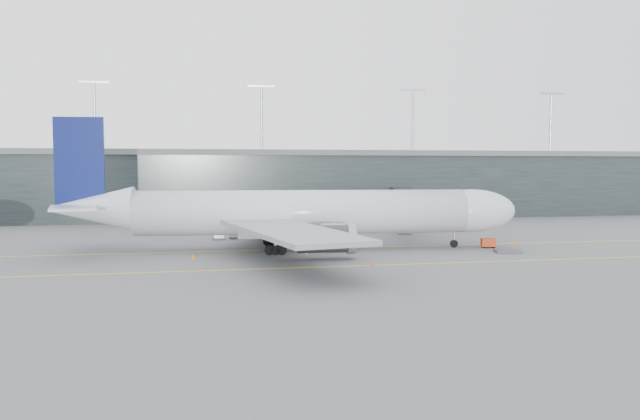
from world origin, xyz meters
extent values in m
plane|color=#57575C|center=(0.00, 0.00, 0.00)|extent=(320.00, 320.00, 0.00)
cube|color=yellow|center=(0.00, -4.00, 0.01)|extent=(160.00, 0.25, 0.02)
cube|color=yellow|center=(0.00, -20.00, 0.01)|extent=(160.00, 0.25, 0.02)
cube|color=yellow|center=(5.00, 20.00, 0.01)|extent=(0.25, 60.00, 0.02)
cube|color=black|center=(0.00, 58.00, 7.00)|extent=(240.00, 35.00, 14.00)
cube|color=#575A5C|center=(0.00, 58.00, 14.60)|extent=(240.00, 36.00, 1.20)
cylinder|color=#9E9EA3|center=(-30.00, 48.00, 22.00)|extent=(0.60, 0.60, 14.00)
cylinder|color=#9E9EA3|center=(5.00, 48.00, 22.00)|extent=(0.60, 0.60, 14.00)
cylinder|color=#9E9EA3|center=(40.00, 48.00, 22.00)|extent=(0.60, 0.60, 14.00)
cylinder|color=#9E9EA3|center=(75.00, 48.00, 22.00)|extent=(0.60, 0.60, 14.00)
cylinder|color=silver|center=(5.16, -4.75, 5.26)|extent=(46.03, 9.86, 6.16)
ellipsoid|color=silver|center=(29.41, -6.73, 5.26)|extent=(13.39, 7.19, 6.16)
cone|color=silver|center=(-23.05, -2.44, 5.96)|extent=(11.37, 6.78, 5.91)
cube|color=gray|center=(4.17, -4.67, 2.88)|extent=(16.24, 6.24, 1.99)
cube|color=black|center=(33.18, -7.04, 6.26)|extent=(2.42, 3.15, 0.79)
cube|color=gray|center=(0.94, -19.85, 4.27)|extent=(14.42, 29.99, 0.55)
cylinder|color=#323337|center=(6.37, -14.31, 2.58)|extent=(7.21, 4.03, 3.48)
cube|color=gray|center=(3.45, 10.84, 4.27)|extent=(18.53, 30.10, 0.55)
cylinder|color=#323337|center=(7.91, 4.49, 2.58)|extent=(7.21, 4.03, 3.48)
cube|color=#091351|center=(-24.53, -2.32, 12.22)|extent=(6.47, 1.02, 11.92)
cube|color=silver|center=(-24.48, -7.80, 6.46)|extent=(6.98, 9.77, 0.35)
cube|color=silver|center=(-23.59, 3.08, 6.46)|extent=(8.15, 10.26, 0.35)
cylinder|color=black|center=(26.94, -6.53, 0.55)|extent=(1.12, 0.48, 1.09)
cylinder|color=#9E9EA3|center=(26.94, -6.53, 1.29)|extent=(0.30, 0.30, 2.58)
cylinder|color=black|center=(0.82, -9.17, 0.65)|extent=(1.33, 0.60, 1.29)
cylinder|color=black|center=(1.59, 0.33, 0.65)|extent=(1.33, 0.60, 1.29)
cube|color=#27272B|center=(22.40, 1.47, 5.46)|extent=(4.52, 4.81, 3.06)
cube|color=#27272B|center=(25.16, 10.09, 5.46)|extent=(6.92, 14.34, 2.73)
cube|color=#27272B|center=(29.48, 23.60, 5.46)|extent=(7.18, 14.42, 2.84)
cube|color=#27272B|center=(33.80, 37.11, 5.46)|extent=(7.44, 14.51, 2.95)
cylinder|color=#9E9EA3|center=(25.39, 10.82, 2.07)|extent=(0.55, 0.55, 4.15)
cube|color=#323337|center=(25.39, 10.82, 0.38)|extent=(2.58, 2.22, 0.76)
cylinder|color=#27272B|center=(22.40, 40.50, 5.46)|extent=(4.36, 4.36, 3.27)
cylinder|color=#27272B|center=(22.40, 40.50, 1.96)|extent=(1.96, 1.96, 3.93)
cube|color=#B82F0D|center=(31.62, -7.80, 0.75)|extent=(2.18, 1.64, 1.15)
cylinder|color=black|center=(30.83, -8.07, 0.18)|extent=(0.38, 0.21, 0.35)
cylinder|color=black|center=(32.21, -8.39, 0.18)|extent=(0.38, 0.21, 0.35)
cylinder|color=black|center=(31.02, -7.21, 0.18)|extent=(0.38, 0.21, 0.35)
cylinder|color=black|center=(32.41, -7.52, 0.18)|extent=(0.38, 0.21, 0.35)
cube|color=#3A3A3F|center=(31.90, -13.01, 0.20)|extent=(3.89, 3.40, 0.33)
cube|color=#323337|center=(-5.92, 9.70, 0.14)|extent=(2.01, 1.64, 0.19)
cube|color=#B4B9C1|center=(-5.92, 9.70, 1.01)|extent=(1.62, 1.53, 1.45)
cube|color=navy|center=(-5.92, 9.70, 1.77)|extent=(1.67, 1.58, 0.08)
cube|color=#323337|center=(-3.10, 10.42, 0.15)|extent=(2.40, 2.18, 0.20)
cube|color=#AAAEB6|center=(-3.10, 10.42, 1.03)|extent=(2.00, 1.94, 1.47)
cube|color=navy|center=(-3.10, 10.42, 1.79)|extent=(2.06, 2.00, 0.08)
cube|color=#323337|center=(-0.32, 10.43, 0.15)|extent=(2.36, 2.08, 0.20)
cube|color=silver|center=(-0.32, 10.43, 1.05)|extent=(1.95, 1.88, 1.50)
cube|color=navy|center=(-0.32, 10.43, 1.83)|extent=(2.01, 1.94, 0.08)
cone|color=orange|center=(36.48, -6.03, 0.34)|extent=(0.43, 0.43, 0.68)
cone|color=#E2500C|center=(10.87, -20.48, 0.34)|extent=(0.43, 0.43, 0.69)
cone|color=#D6450B|center=(8.47, 11.45, 0.36)|extent=(0.45, 0.45, 0.72)
cone|color=orange|center=(-9.79, -11.54, 0.38)|extent=(0.48, 0.48, 0.77)
camera|label=1|loc=(-9.26, -90.04, 11.61)|focal=35.00mm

